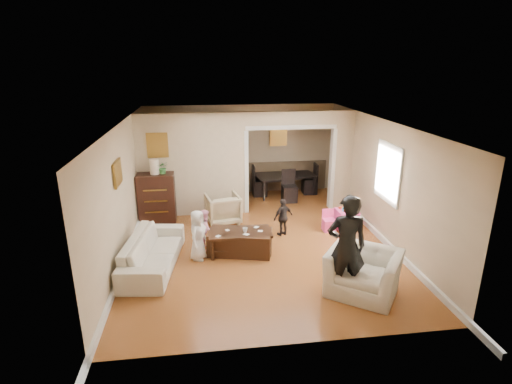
{
  "coord_description": "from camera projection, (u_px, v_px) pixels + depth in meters",
  "views": [
    {
      "loc": [
        -1.12,
        -8.07,
        3.78
      ],
      "look_at": [
        0.0,
        0.2,
        1.05
      ],
      "focal_mm": 28.13,
      "sensor_mm": 36.0,
      "label": 1
    }
  ],
  "objects": [
    {
      "name": "play_table",
      "position": [
        346.0,
        219.0,
        9.48
      ],
      "size": [
        0.49,
        0.49,
        0.45
      ],
      "primitive_type": "cube",
      "rotation": [
        0.0,
        0.0,
        0.05
      ],
      "color": "#EE3E94",
      "rests_on": "ground"
    },
    {
      "name": "partition_left",
      "position": [
        193.0,
        165.0,
        10.04
      ],
      "size": [
        2.75,
        0.18,
        2.6
      ],
      "primitive_type": "cube",
      "color": "#C8B592",
      "rests_on": "ground"
    },
    {
      "name": "armchair_back",
      "position": [
        223.0,
        209.0,
        9.77
      ],
      "size": [
        0.9,
        0.92,
        0.72
      ],
      "primitive_type": "imported",
      "rotation": [
        0.0,
        0.0,
        3.33
      ],
      "color": "tan",
      "rests_on": "ground"
    },
    {
      "name": "framed_art_alcove",
      "position": [
        278.0,
        135.0,
        11.77
      ],
      "size": [
        0.45,
        0.03,
        0.55
      ],
      "primitive_type": "cube",
      "color": "brown"
    },
    {
      "name": "floor",
      "position": [
        257.0,
        240.0,
        8.92
      ],
      "size": [
        7.0,
        7.0,
        0.0
      ],
      "primitive_type": "plane",
      "color": "#AA642B",
      "rests_on": "ground"
    },
    {
      "name": "craft_papers",
      "position": [
        242.0,
        232.0,
        8.14
      ],
      "size": [
        0.98,
        0.48,
        0.0
      ],
      "color": "white",
      "rests_on": "coffee_table"
    },
    {
      "name": "play_bowl",
      "position": [
        351.0,
        211.0,
        9.29
      ],
      "size": [
        0.22,
        0.22,
        0.05
      ],
      "primitive_type": "imported",
      "rotation": [
        0.0,
        0.0,
        0.05
      ],
      "color": "silver",
      "rests_on": "play_table"
    },
    {
      "name": "child_kneel_a",
      "position": [
        198.0,
        235.0,
        7.91
      ],
      "size": [
        0.5,
        0.59,
        1.02
      ],
      "primitive_type": "imported",
      "rotation": [
        0.0,
        0.0,
        1.16
      ],
      "color": "silver",
      "rests_on": "ground"
    },
    {
      "name": "adult_person",
      "position": [
        346.0,
        247.0,
        6.52
      ],
      "size": [
        0.7,
        0.49,
        1.8
      ],
      "primitive_type": "imported",
      "rotation": [
        0.0,
        0.0,
        3.05
      ],
      "color": "black",
      "rests_on": "ground"
    },
    {
      "name": "partition_header",
      "position": [
        291.0,
        118.0,
        10.0
      ],
      "size": [
        2.22,
        0.18,
        0.35
      ],
      "primitive_type": "cube",
      "color": "#C8B592",
      "rests_on": "partition_right"
    },
    {
      "name": "framed_art_partition",
      "position": [
        157.0,
        145.0,
        9.67
      ],
      "size": [
        0.45,
        0.03,
        0.55
      ],
      "primitive_type": "cube",
      "color": "brown",
      "rests_on": "partition_left"
    },
    {
      "name": "partition_right",
      "position": [
        341.0,
        160.0,
        10.53
      ],
      "size": [
        0.55,
        0.18,
        2.6
      ],
      "primitive_type": "cube",
      "color": "#C8B592",
      "rests_on": "ground"
    },
    {
      "name": "child_kneel_b",
      "position": [
        205.0,
        229.0,
        8.38
      ],
      "size": [
        0.37,
        0.45,
        0.86
      ],
      "primitive_type": "imported",
      "rotation": [
        0.0,
        0.0,
        1.68
      ],
      "color": "pink",
      "rests_on": "ground"
    },
    {
      "name": "child_toddler",
      "position": [
        283.0,
        217.0,
        9.02
      ],
      "size": [
        0.55,
        0.42,
        0.87
      ],
      "primitive_type": "imported",
      "rotation": [
        0.0,
        0.0,
        -2.68
      ],
      "color": "black",
      "rests_on": "ground"
    },
    {
      "name": "framed_art_sofa_wall",
      "position": [
        118.0,
        173.0,
        7.45
      ],
      "size": [
        0.03,
        0.55,
        0.4
      ],
      "primitive_type": "cube",
      "color": "brown"
    },
    {
      "name": "sofa",
      "position": [
        153.0,
        251.0,
        7.67
      ],
      "size": [
        1.12,
        2.25,
        0.63
      ],
      "primitive_type": "imported",
      "rotation": [
        0.0,
        0.0,
        1.44
      ],
      "color": "beige",
      "rests_on": "ground"
    },
    {
      "name": "table_lamp",
      "position": [
        154.0,
        167.0,
        9.54
      ],
      "size": [
        0.22,
        0.22,
        0.36
      ],
      "primitive_type": "cylinder",
      "color": "beige",
      "rests_on": "dresser"
    },
    {
      "name": "cereal_box",
      "position": [
        351.0,
        203.0,
        9.47
      ],
      "size": [
        0.2,
        0.08,
        0.3
      ],
      "primitive_type": "cube",
      "rotation": [
        0.0,
        0.0,
        0.05
      ],
      "color": "yellow",
      "rests_on": "play_table"
    },
    {
      "name": "armchair_front",
      "position": [
        363.0,
        272.0,
        6.79
      ],
      "size": [
        1.52,
        1.49,
        0.75
      ],
      "primitive_type": "imported",
      "rotation": [
        0.0,
        0.0,
        -0.63
      ],
      "color": "beige",
      "rests_on": "ground"
    },
    {
      "name": "dining_table",
      "position": [
        285.0,
        184.0,
        11.86
      ],
      "size": [
        1.88,
        1.27,
        0.61
      ],
      "primitive_type": "imported",
      "rotation": [
        0.0,
        0.0,
        0.19
      ],
      "color": "black",
      "rests_on": "ground"
    },
    {
      "name": "cyan_cup",
      "position": [
        344.0,
        210.0,
        9.33
      ],
      "size": [
        0.08,
        0.08,
        0.08
      ],
      "primitive_type": "cylinder",
      "color": "teal",
      "rests_on": "play_table"
    },
    {
      "name": "coffee_cup",
      "position": [
        245.0,
        230.0,
        8.12
      ],
      "size": [
        0.12,
        0.12,
        0.09
      ],
      "primitive_type": "imported",
      "rotation": [
        0.0,
        0.0,
        -0.24
      ],
      "color": "silver",
      "rests_on": "coffee_table"
    },
    {
      "name": "coffee_table",
      "position": [
        240.0,
        242.0,
        8.25
      ],
      "size": [
        1.39,
        0.92,
        0.48
      ],
      "primitive_type": "cube",
      "rotation": [
        0.0,
        0.0,
        -0.24
      ],
      "color": "#391D12",
      "rests_on": "ground"
    },
    {
      "name": "dresser",
      "position": [
        157.0,
        198.0,
        9.78
      ],
      "size": [
        0.88,
        0.49,
        1.21
      ],
      "primitive_type": "cube",
      "color": "black",
      "rests_on": "ground"
    },
    {
      "name": "toy_block",
      "position": [
        340.0,
        208.0,
        9.5
      ],
      "size": [
        0.1,
        0.09,
        0.05
      ],
      "primitive_type": "cube",
      "rotation": [
        0.0,
        0.0,
        0.4
      ],
      "color": "red",
      "rests_on": "play_table"
    },
    {
      "name": "window_pane",
      "position": [
        389.0,
        173.0,
        8.41
      ],
      "size": [
        0.03,
        0.95,
        1.1
      ],
      "primitive_type": "cube",
      "color": "white",
      "rests_on": "ground"
    },
    {
      "name": "potted_plant",
      "position": [
        163.0,
        168.0,
        9.57
      ],
      "size": [
        0.27,
        0.24,
        0.31
      ],
      "primitive_type": "imported",
      "color": "#377734",
      "rests_on": "dresser"
    }
  ]
}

